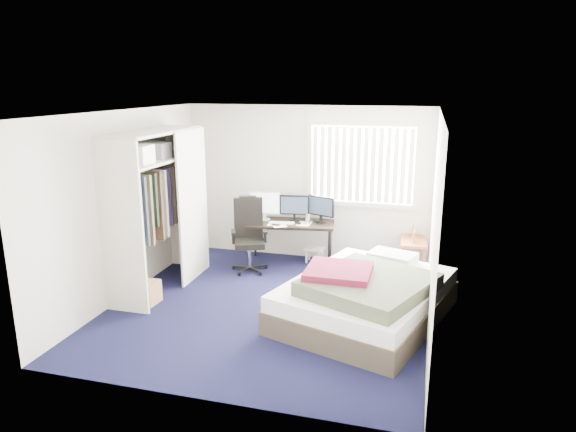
% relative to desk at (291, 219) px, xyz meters
% --- Properties ---
extents(ground, '(4.20, 4.20, 0.00)m').
position_rel_desk_xyz_m(ground, '(0.16, -1.76, -0.72)').
color(ground, black).
rests_on(ground, ground).
extents(room_shell, '(4.20, 4.20, 4.20)m').
position_rel_desk_xyz_m(room_shell, '(0.16, -1.76, 0.79)').
color(room_shell, silver).
rests_on(room_shell, ground).
extents(window_assembly, '(1.72, 0.09, 1.32)m').
position_rel_desk_xyz_m(window_assembly, '(1.06, 0.29, 0.88)').
color(window_assembly, white).
rests_on(window_assembly, ground).
extents(closet, '(0.64, 1.84, 2.22)m').
position_rel_desk_xyz_m(closet, '(-1.51, -1.49, 0.63)').
color(closet, beige).
rests_on(closet, ground).
extents(desk, '(1.46, 0.84, 1.14)m').
position_rel_desk_xyz_m(desk, '(0.00, 0.00, 0.00)').
color(desk, black).
rests_on(desk, ground).
extents(office_chair, '(0.70, 0.70, 1.15)m').
position_rel_desk_xyz_m(office_chair, '(-0.55, -0.49, -0.28)').
color(office_chair, black).
rests_on(office_chair, ground).
extents(footstool, '(0.31, 0.26, 0.24)m').
position_rel_desk_xyz_m(footstool, '(0.36, 0.09, -0.53)').
color(footstool, white).
rests_on(footstool, ground).
extents(nightstand, '(0.43, 0.79, 0.71)m').
position_rel_desk_xyz_m(nightstand, '(1.91, 0.08, -0.26)').
color(nightstand, brown).
rests_on(nightstand, ground).
extents(bed, '(2.26, 2.62, 0.72)m').
position_rel_desk_xyz_m(bed, '(1.41, -1.78, -0.42)').
color(bed, '#3A3229').
rests_on(bed, ground).
extents(pine_box, '(0.41, 0.32, 0.30)m').
position_rel_desk_xyz_m(pine_box, '(-1.49, -2.06, -0.57)').
color(pine_box, '#A17250').
rests_on(pine_box, ground).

